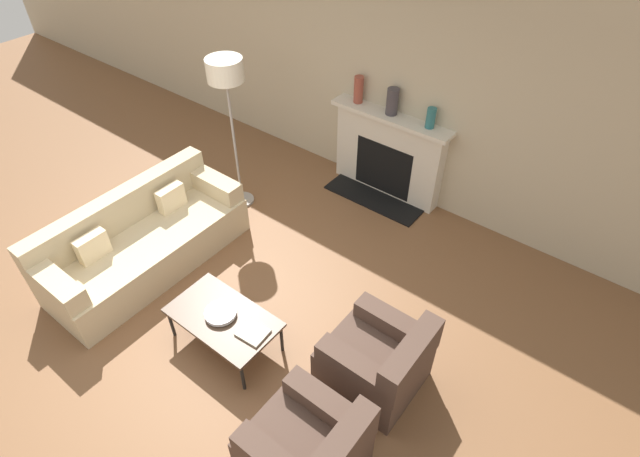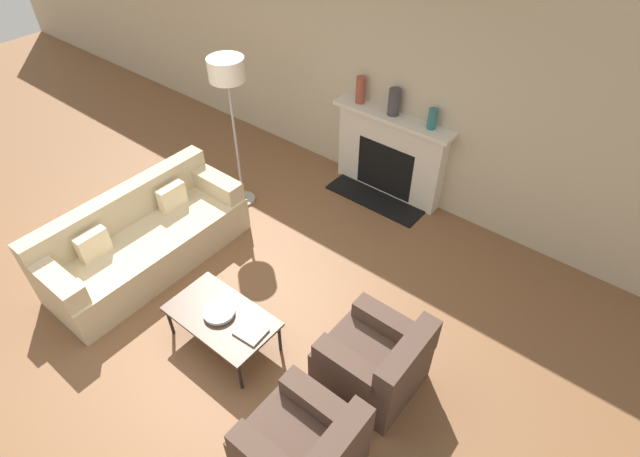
% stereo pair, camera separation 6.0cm
% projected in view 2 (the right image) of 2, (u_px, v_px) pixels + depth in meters
% --- Properties ---
extents(ground_plane, '(18.00, 18.00, 0.00)m').
position_uv_depth(ground_plane, '(216.00, 331.00, 4.92)').
color(ground_plane, brown).
extents(wall_back, '(18.00, 0.06, 2.90)m').
position_uv_depth(wall_back, '(400.00, 83.00, 5.78)').
color(wall_back, '#BCAD8E').
rests_on(wall_back, ground_plane).
extents(fireplace, '(1.57, 0.59, 1.11)m').
position_uv_depth(fireplace, '(389.00, 156.00, 6.28)').
color(fireplace, beige).
rests_on(fireplace, ground_plane).
extents(couch, '(0.88, 2.22, 0.83)m').
position_uv_depth(couch, '(145.00, 240.00, 5.46)').
color(couch, '#CCB78E').
rests_on(couch, ground_plane).
extents(armchair_near, '(0.82, 0.75, 0.79)m').
position_uv_depth(armchair_near, '(303.00, 449.00, 3.74)').
color(armchair_near, '#4C382D').
rests_on(armchair_near, ground_plane).
extents(armchair_far, '(0.82, 0.75, 0.79)m').
position_uv_depth(armchair_far, '(375.00, 362.00, 4.31)').
color(armchair_far, '#4C382D').
rests_on(armchair_far, ground_plane).
extents(coffee_table, '(1.03, 0.60, 0.39)m').
position_uv_depth(coffee_table, '(222.00, 317.00, 4.60)').
color(coffee_table, '#4C3828').
rests_on(coffee_table, ground_plane).
extents(bowl, '(0.29, 0.29, 0.05)m').
position_uv_depth(bowl, '(219.00, 312.00, 4.57)').
color(bowl, silver).
rests_on(bowl, coffee_table).
extents(book, '(0.27, 0.24, 0.02)m').
position_uv_depth(book, '(251.00, 332.00, 4.43)').
color(book, '#B2A893').
rests_on(book, coffee_table).
extents(floor_lamp, '(0.40, 0.40, 1.90)m').
position_uv_depth(floor_lamp, '(228.00, 82.00, 5.40)').
color(floor_lamp, gray).
rests_on(floor_lamp, ground_plane).
extents(mantel_vase_left, '(0.12, 0.12, 0.33)m').
position_uv_depth(mantel_vase_left, '(361.00, 90.00, 6.03)').
color(mantel_vase_left, brown).
rests_on(mantel_vase_left, fireplace).
extents(mantel_vase_center_left, '(0.14, 0.14, 0.32)m').
position_uv_depth(mantel_vase_center_left, '(394.00, 102.00, 5.81)').
color(mantel_vase_center_left, '#3D383D').
rests_on(mantel_vase_center_left, fireplace).
extents(mantel_vase_center_right, '(0.11, 0.11, 0.24)m').
position_uv_depth(mantel_vase_center_right, '(432.00, 119.00, 5.60)').
color(mantel_vase_center_right, '#28666B').
rests_on(mantel_vase_center_right, fireplace).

